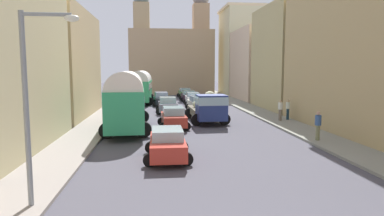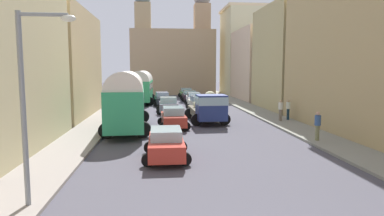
% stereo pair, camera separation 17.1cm
% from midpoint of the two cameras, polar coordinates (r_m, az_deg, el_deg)
% --- Properties ---
extents(ground_plane, '(154.00, 154.00, 0.00)m').
position_cam_midpoint_polar(ground_plane, '(32.88, -1.42, -0.93)').
color(ground_plane, '#494853').
extents(sidewalk_left, '(2.50, 70.00, 0.14)m').
position_cam_midpoint_polar(sidewalk_left, '(33.10, -14.03, -0.95)').
color(sidewalk_left, gray).
rests_on(sidewalk_left, ground).
extents(sidewalk_right, '(2.50, 70.00, 0.14)m').
position_cam_midpoint_polar(sidewalk_right, '(34.22, 10.77, -0.63)').
color(sidewalk_right, gray).
rests_on(sidewalk_right, ground).
extents(building_left_2, '(5.45, 12.58, 9.27)m').
position_cam_midpoint_polar(building_left_2, '(32.36, -21.62, 6.73)').
color(building_left_2, tan).
rests_on(building_left_2, ground).
extents(building_right_1, '(5.11, 14.37, 13.30)m').
position_cam_midpoint_polar(building_right_1, '(25.93, 25.74, 11.24)').
color(building_right_1, tan).
rests_on(building_right_1, ground).
extents(building_right_2, '(4.83, 10.04, 10.69)m').
position_cam_midpoint_polar(building_right_2, '(37.36, 15.36, 7.95)').
color(building_right_2, tan).
rests_on(building_right_2, ground).
extents(building_right_3, '(4.65, 10.96, 9.62)m').
position_cam_midpoint_polar(building_right_3, '(48.20, 10.24, 7.06)').
color(building_right_3, beige).
rests_on(building_right_3, ground).
extents(building_right_4, '(6.23, 9.00, 14.21)m').
position_cam_midpoint_polar(building_right_4, '(58.33, 7.92, 9.26)').
color(building_right_4, beige).
rests_on(building_right_4, ground).
extents(distant_church, '(13.92, 7.82, 17.45)m').
position_cam_midpoint_polar(distant_church, '(59.54, -3.55, 8.16)').
color(distant_church, tan).
rests_on(distant_church, ground).
extents(parked_bus_0, '(3.47, 9.67, 4.09)m').
position_cam_midpoint_polar(parked_bus_0, '(24.35, -10.99, 1.73)').
color(parked_bus_0, '#2B9A66').
rests_on(parked_bus_0, ground).
extents(parked_bus_1, '(3.47, 8.23, 4.03)m').
position_cam_midpoint_polar(parked_bus_1, '(42.46, -8.67, 3.69)').
color(parked_bus_1, '#309C61').
rests_on(parked_bus_1, ground).
extents(cargo_truck_0, '(3.19, 6.64, 2.41)m').
position_cam_midpoint_polar(cargo_truck_0, '(27.05, 2.46, 0.10)').
color(cargo_truck_0, navy).
rests_on(cargo_truck_0, ground).
extents(car_0, '(2.53, 4.43, 1.53)m').
position_cam_midpoint_polar(car_0, '(34.69, 0.98, 0.75)').
color(car_0, beige).
rests_on(car_0, ground).
extents(car_1, '(2.17, 3.88, 1.53)m').
position_cam_midpoint_polar(car_1, '(40.13, 0.02, 1.53)').
color(car_1, white).
rests_on(car_1, ground).
extents(car_2, '(2.35, 3.64, 1.42)m').
position_cam_midpoint_polar(car_2, '(45.59, -0.71, 2.06)').
color(car_2, '#2A1A26').
rests_on(car_2, ground).
extents(car_3, '(2.32, 3.79, 1.44)m').
position_cam_midpoint_polar(car_3, '(51.05, -1.28, 2.55)').
color(car_3, '#549550').
rests_on(car_3, ground).
extents(car_4, '(2.22, 3.94, 1.46)m').
position_cam_midpoint_polar(car_4, '(16.33, -4.41, -5.92)').
color(car_4, '#BB3226').
rests_on(car_4, ground).
extents(car_5, '(2.30, 3.99, 1.52)m').
position_cam_midpoint_polar(car_5, '(24.87, -3.31, -1.57)').
color(car_5, '#A93022').
rests_on(car_5, ground).
extents(car_6, '(2.36, 3.73, 1.55)m').
position_cam_midpoint_polar(car_6, '(33.23, -4.19, 0.49)').
color(car_6, gray).
rests_on(car_6, ground).
extents(car_7, '(2.33, 4.23, 1.57)m').
position_cam_midpoint_polar(car_7, '(40.22, -5.26, 1.53)').
color(car_7, '#1D2329').
rests_on(car_7, ground).
extents(pedestrian_0, '(0.43, 0.43, 1.82)m').
position_cam_midpoint_polar(pedestrian_0, '(21.12, 19.96, -2.63)').
color(pedestrian_0, '#75774F').
rests_on(pedestrian_0, ground).
extents(pedestrian_2, '(0.53, 0.53, 1.80)m').
position_cam_midpoint_polar(pedestrian_2, '(28.22, 14.28, -0.27)').
color(pedestrian_2, '#716352').
rests_on(pedestrian_2, ground).
extents(pedestrian_3, '(0.44, 0.44, 1.81)m').
position_cam_midpoint_polar(pedestrian_3, '(28.95, 15.46, -0.08)').
color(pedestrian_3, '#172F3E').
rests_on(pedestrian_3, ground).
extents(streetlamp_near, '(1.70, 0.28, 5.91)m').
position_cam_midpoint_polar(streetlamp_near, '(11.12, -25.18, 2.35)').
color(streetlamp_near, gray).
rests_on(streetlamp_near, ground).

